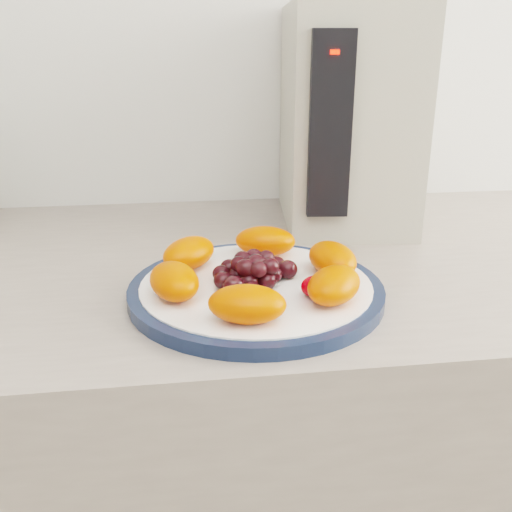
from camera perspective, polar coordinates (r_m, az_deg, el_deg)
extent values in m
cylinder|color=#15223D|center=(0.65, 0.00, -3.49)|extent=(0.29, 0.29, 0.01)
cylinder|color=white|center=(0.65, 0.00, -3.41)|extent=(0.26, 0.26, 0.02)
cube|color=#AAA494|center=(0.93, 9.04, 13.50)|extent=(0.21, 0.28, 0.33)
cube|color=black|center=(0.78, 7.42, 12.70)|extent=(0.06, 0.02, 0.24)
cube|color=#FF0C05|center=(0.77, 7.89, 19.56)|extent=(0.01, 0.01, 0.01)
ellipsoid|color=#EB3600|center=(0.68, 7.65, -0.26)|extent=(0.06, 0.09, 0.04)
ellipsoid|color=#EB3600|center=(0.73, 0.93, 1.52)|extent=(0.09, 0.07, 0.04)
ellipsoid|color=#EB3600|center=(0.69, -6.72, 0.30)|extent=(0.09, 0.09, 0.04)
ellipsoid|color=#EB3600|center=(0.61, -8.18, -2.49)|extent=(0.07, 0.09, 0.04)
ellipsoid|color=#EB3600|center=(0.56, -0.90, -4.82)|extent=(0.09, 0.07, 0.04)
ellipsoid|color=#EB3600|center=(0.60, 7.81, -2.89)|extent=(0.09, 0.09, 0.04)
ellipsoid|color=black|center=(0.65, 0.00, -1.98)|extent=(0.02, 0.02, 0.02)
ellipsoid|color=black|center=(0.65, 1.78, -1.88)|extent=(0.02, 0.02, 0.02)
ellipsoid|color=black|center=(0.66, 0.67, -1.26)|extent=(0.02, 0.02, 0.02)
ellipsoid|color=black|center=(0.66, -1.08, -1.35)|extent=(0.02, 0.02, 0.02)
ellipsoid|color=black|center=(0.64, -1.80, -1.98)|extent=(0.02, 0.02, 0.02)
ellipsoid|color=black|center=(0.63, -0.70, -2.56)|extent=(0.02, 0.02, 0.02)
ellipsoid|color=black|center=(0.63, 1.14, -2.48)|extent=(0.02, 0.02, 0.02)
ellipsoid|color=black|center=(0.66, 3.18, -1.34)|extent=(0.02, 0.02, 0.02)
ellipsoid|color=black|center=(0.68, 2.04, -0.88)|extent=(0.02, 0.02, 0.02)
ellipsoid|color=black|center=(0.68, 0.42, -0.66)|extent=(0.02, 0.02, 0.02)
ellipsoid|color=black|center=(0.68, -1.30, -0.72)|extent=(0.02, 0.02, 0.02)
ellipsoid|color=black|center=(0.67, -2.71, -1.14)|extent=(0.02, 0.02, 0.02)
ellipsoid|color=black|center=(0.65, -3.47, -1.76)|extent=(0.02, 0.02, 0.02)
ellipsoid|color=black|center=(0.63, -3.32, -2.45)|extent=(0.02, 0.02, 0.02)
ellipsoid|color=black|center=(0.62, -2.23, -2.96)|extent=(0.02, 0.02, 0.02)
ellipsoid|color=black|center=(0.61, -0.47, -3.40)|extent=(0.02, 0.02, 0.02)
ellipsoid|color=black|center=(0.64, 0.00, -0.70)|extent=(0.02, 0.02, 0.02)
ellipsoid|color=black|center=(0.66, 1.02, -0.23)|extent=(0.02, 0.02, 0.02)
ellipsoid|color=black|center=(0.66, -0.23, -0.10)|extent=(0.02, 0.02, 0.02)
ellipsoid|color=black|center=(0.65, -1.35, -0.34)|extent=(0.02, 0.02, 0.02)
ellipsoid|color=black|center=(0.64, -1.72, -0.81)|extent=(0.02, 0.02, 0.02)
ellipsoid|color=black|center=(0.63, -1.07, -1.20)|extent=(0.02, 0.02, 0.02)
ellipsoid|color=black|center=(0.62, 0.24, -1.35)|extent=(0.02, 0.02, 0.02)
ellipsoid|color=black|center=(0.63, 1.40, -1.08)|extent=(0.02, 0.02, 0.02)
ellipsoid|color=#CB0005|center=(0.62, 5.87, -3.05)|extent=(0.03, 0.03, 0.02)
ellipsoid|color=#CB0005|center=(0.63, 8.32, -2.65)|extent=(0.03, 0.03, 0.02)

